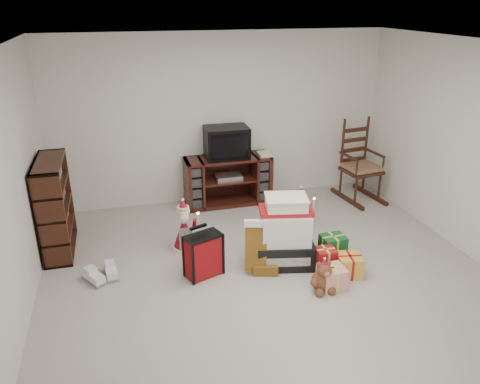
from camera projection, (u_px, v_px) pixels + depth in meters
name	position (u px, v px, depth m)	size (l,w,h in m)	color
room	(276.00, 177.00, 4.70)	(5.01, 5.01, 2.51)	#AAA59C
tv_stand	(228.00, 180.00, 7.04)	(1.29, 0.47, 0.73)	#411912
bookshelf	(55.00, 208.00, 5.64)	(0.32, 0.95, 1.17)	#3A1D10
rocking_chair	(359.00, 171.00, 7.22)	(0.62, 0.91, 1.29)	#3A1D10
gift_pile	(285.00, 235.00, 5.42)	(0.75, 0.61, 0.83)	black
red_suitcase	(203.00, 255.00, 5.21)	(0.44, 0.33, 0.60)	maroon
stocking	(256.00, 247.00, 5.23)	(0.31, 0.13, 0.66)	#0C6F1F
teddy_bear	(323.00, 278.00, 4.98)	(0.24, 0.21, 0.35)	brown
santa_figurine	(300.00, 213.00, 6.28)	(0.30, 0.28, 0.61)	maroon
mrs_claus_figurine	(184.00, 230.00, 5.78)	(0.32, 0.31, 0.66)	maroon
sneaker_pair	(103.00, 275.00, 5.21)	(0.42, 0.33, 0.11)	white
gift_cluster	(335.00, 263.00, 5.32)	(0.53, 0.82, 0.25)	#A7131A
crt_television	(227.00, 142.00, 6.82)	(0.64, 0.47, 0.46)	black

